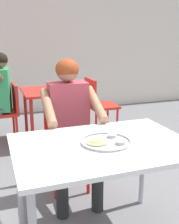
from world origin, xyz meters
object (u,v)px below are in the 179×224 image
at_px(thali_tray, 106,141).
at_px(chair_foreground, 66,138).
at_px(table_foreground, 103,155).
at_px(diner_foreground, 70,118).
at_px(table_background_red, 55,96).
at_px(chair_red_left, 6,110).
at_px(chair_red_right, 97,102).

bearing_deg(thali_tray, chair_foreground, 92.51).
distance_m(table_foreground, diner_foreground, 0.69).
relative_size(thali_tray, table_background_red, 0.38).
relative_size(chair_foreground, diner_foreground, 0.66).
height_order(thali_tray, chair_red_left, chair_red_left).
bearing_deg(thali_tray, table_background_red, 85.92).
relative_size(thali_tray, diner_foreground, 0.27).
bearing_deg(chair_foreground, thali_tray, -87.49).
height_order(chair_foreground, table_background_red, chair_foreground).
bearing_deg(chair_red_right, chair_foreground, -122.96).
distance_m(chair_foreground, chair_red_right, 1.51).
distance_m(chair_foreground, diner_foreground, 0.34).
height_order(chair_foreground, chair_red_left, chair_red_left).
height_order(table_foreground, chair_red_left, chair_red_left).
distance_m(table_background_red, chair_red_left, 0.68).
xyz_separation_m(diner_foreground, table_background_red, (0.20, 1.50, -0.12)).
relative_size(table_background_red, chair_red_left, 1.07).
bearing_deg(chair_red_right, chair_red_left, 179.34).
xyz_separation_m(chair_foreground, chair_red_right, (0.82, 1.26, 0.01)).
relative_size(chair_foreground, chair_red_left, 0.99).
xyz_separation_m(thali_tray, diner_foreground, (-0.05, 0.68, -0.03)).
xyz_separation_m(table_foreground, chair_red_right, (0.80, 2.17, -0.19)).
bearing_deg(table_background_red, chair_red_left, -179.71).
xyz_separation_m(table_foreground, chair_foreground, (-0.02, 0.90, -0.20)).
relative_size(table_background_red, chair_red_right, 1.04).
xyz_separation_m(table_foreground, table_background_red, (0.18, 2.19, -0.05)).
relative_size(table_foreground, chair_red_left, 1.40).
distance_m(table_foreground, thali_tray, 0.09).
height_order(diner_foreground, chair_red_left, diner_foreground).
distance_m(table_foreground, chair_red_right, 2.32).
xyz_separation_m(table_foreground, thali_tray, (0.02, 0.01, 0.09)).
xyz_separation_m(thali_tray, chair_red_right, (0.78, 2.16, -0.28)).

